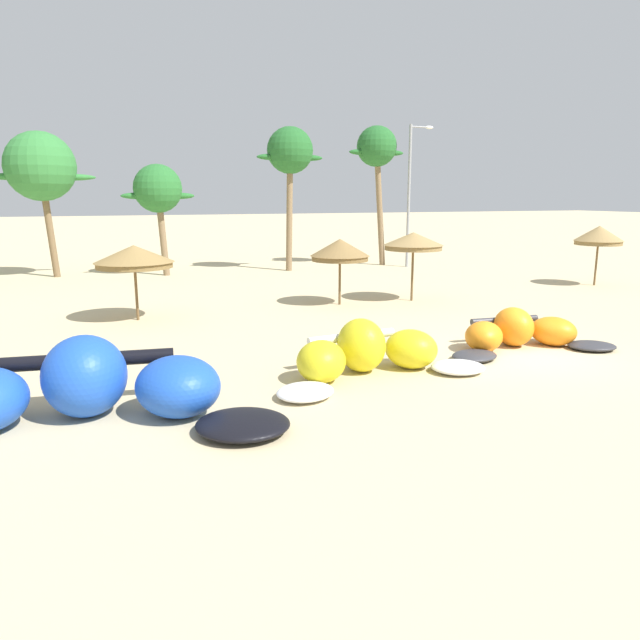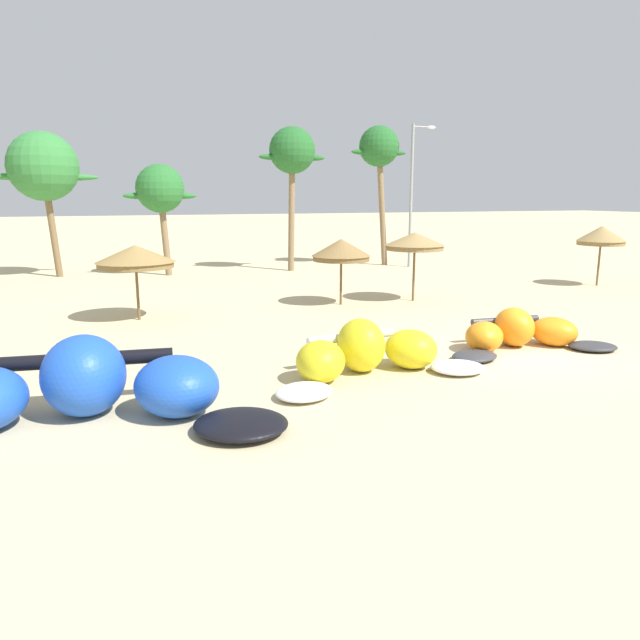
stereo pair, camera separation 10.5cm
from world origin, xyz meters
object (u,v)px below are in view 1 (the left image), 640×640
(palm_center_left, at_px, (290,153))
(beach_umbrella_middle, at_px, (340,250))
(beach_umbrella_outermost, at_px, (599,235))
(palm_center_right, at_px, (377,150))
(palm_left, at_px, (40,167))
(lamppost_west_center, at_px, (411,188))
(kite_far_left, at_px, (82,392))
(kite_left, at_px, (368,354))
(kite_left_of_center, at_px, (519,333))
(beach_umbrella_near_palms, at_px, (413,241))
(beach_umbrella_near_van, at_px, (134,256))
(palm_left_of_gap, at_px, (158,190))

(palm_center_left, bearing_deg, beach_umbrella_middle, -98.63)
(beach_umbrella_outermost, bearing_deg, palm_center_right, 118.29)
(palm_left, height_order, lamppost_west_center, lamppost_west_center)
(kite_far_left, distance_m, palm_center_left, 25.34)
(lamppost_west_center, bearing_deg, palm_center_right, 138.74)
(kite_left, xyz_separation_m, beach_umbrella_middle, (3.20, 9.27, 1.74))
(kite_left_of_center, height_order, beach_umbrella_near_palms, beach_umbrella_near_palms)
(palm_center_right, bearing_deg, kite_left, -116.90)
(beach_umbrella_middle, relative_size, palm_center_right, 0.31)
(beach_umbrella_near_palms, bearing_deg, kite_left_of_center, -97.76)
(palm_center_right, bearing_deg, kite_far_left, -128.13)
(kite_left_of_center, bearing_deg, palm_center_left, 91.09)
(beach_umbrella_near_palms, relative_size, palm_center_left, 0.35)
(kite_far_left, xyz_separation_m, beach_umbrella_near_van, (1.79, 9.93, 1.67))
(kite_left, relative_size, lamppost_west_center, 0.69)
(kite_left_of_center, bearing_deg, palm_left, 121.99)
(palm_left, xyz_separation_m, palm_left_of_gap, (5.87, -1.54, -1.18))
(palm_center_right, bearing_deg, palm_left_of_gap, -179.32)
(kite_far_left, xyz_separation_m, palm_left, (-1.79, 23.70, 5.26))
(lamppost_west_center, bearing_deg, palm_left, 172.30)
(palm_center_left, relative_size, palm_center_right, 0.96)
(beach_umbrella_near_palms, relative_size, palm_left_of_gap, 0.48)
(kite_left, distance_m, beach_umbrella_middle, 9.96)
(palm_left, bearing_deg, kite_far_left, -85.68)
(palm_left, bearing_deg, beach_umbrella_outermost, -27.28)
(palm_left_of_gap, relative_size, palm_center_right, 0.71)
(beach_umbrella_middle, bearing_deg, kite_far_left, -134.09)
(kite_left, distance_m, palm_center_left, 22.28)
(palm_left, distance_m, lamppost_west_center, 21.20)
(beach_umbrella_outermost, distance_m, palm_left_of_gap, 23.15)
(beach_umbrella_near_palms, bearing_deg, palm_center_right, 70.39)
(kite_left_of_center, relative_size, palm_left_of_gap, 0.90)
(beach_umbrella_near_palms, bearing_deg, lamppost_west_center, 60.95)
(kite_left_of_center, bearing_deg, palm_center_right, 74.96)
(beach_umbrella_outermost, bearing_deg, palm_left, 152.72)
(kite_far_left, height_order, beach_umbrella_near_palms, beach_umbrella_near_palms)
(lamppost_west_center, bearing_deg, kite_far_left, -132.61)
(kite_left, bearing_deg, palm_left, 110.30)
(beach_umbrella_near_van, bearing_deg, kite_left, -61.78)
(kite_left_of_center, xyz_separation_m, palm_center_left, (-0.38, 20.00, 6.39))
(kite_far_left, relative_size, palm_center_left, 0.98)
(palm_center_right, height_order, lamppost_west_center, palm_center_right)
(kite_far_left, bearing_deg, palm_center_right, 51.87)
(beach_umbrella_middle, bearing_deg, palm_center_left, 81.37)
(kite_left_of_center, height_order, palm_left, palm_left)
(palm_center_right, distance_m, lamppost_west_center, 3.24)
(beach_umbrella_near_palms, height_order, palm_left, palm_left)
(beach_umbrella_near_palms, bearing_deg, palm_left_of_gap, 126.26)
(kite_left_of_center, xyz_separation_m, lamppost_west_center, (7.22, 19.19, 4.41))
(beach_umbrella_outermost, distance_m, palm_left, 29.13)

